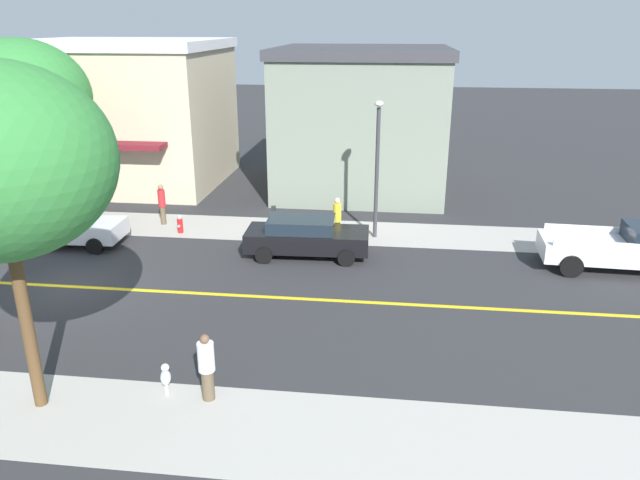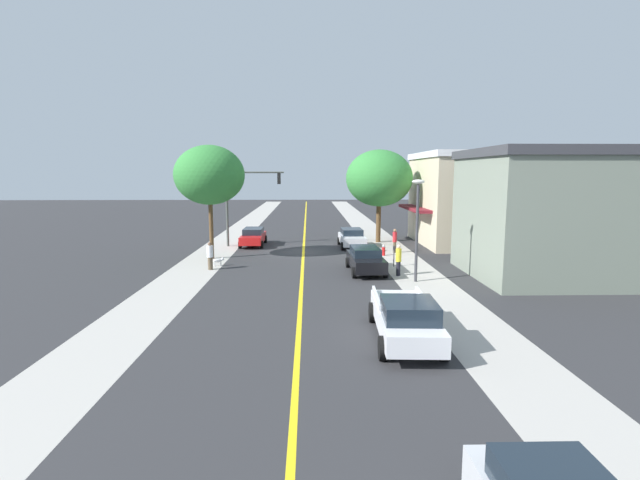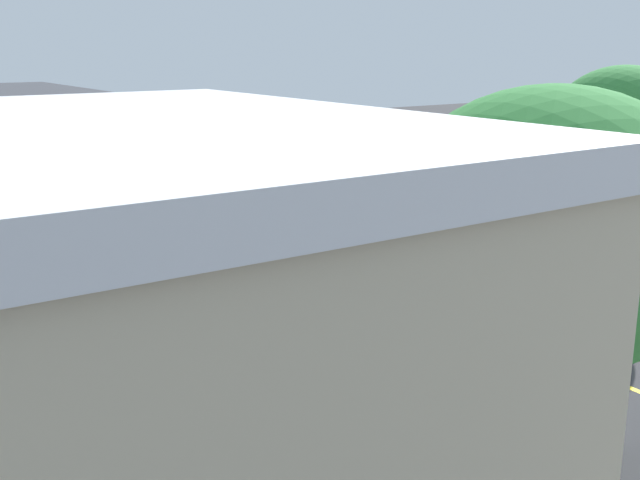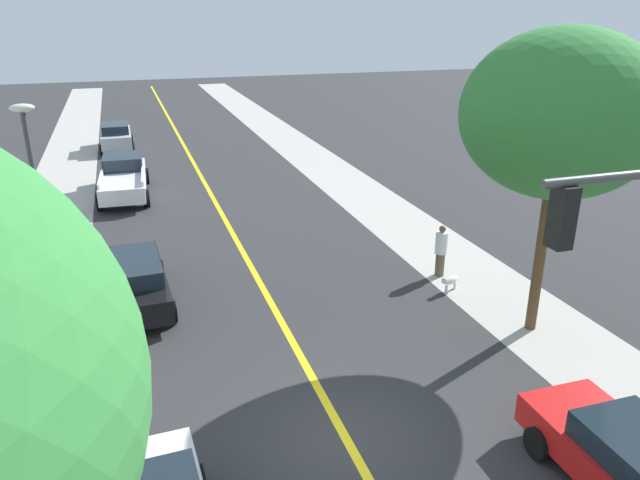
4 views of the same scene
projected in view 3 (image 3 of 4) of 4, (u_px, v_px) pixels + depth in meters
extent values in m
plane|color=#2D2D30|center=(548.00, 355.00, 22.10)|extent=(140.00, 140.00, 0.00)
cube|color=#ADA8A0|center=(358.00, 419.00, 18.36)|extent=(3.12, 126.00, 0.01)
cube|color=yellow|center=(548.00, 355.00, 22.10)|extent=(0.20, 126.00, 0.00)
cube|color=beige|center=(86.00, 431.00, 10.35)|extent=(8.72, 10.08, 7.20)
cube|color=silver|center=(63.00, 142.00, 9.40)|extent=(9.02, 10.38, 0.50)
cube|color=maroon|center=(377.00, 382.00, 13.21)|extent=(1.17, 7.66, 0.24)
cylinder|color=brown|center=(534.00, 432.00, 14.23)|extent=(0.40, 0.40, 3.41)
ellipsoid|color=#337F38|center=(549.00, 228.00, 13.28)|extent=(5.71, 5.71, 4.85)
cylinder|color=brown|center=(612.00, 236.00, 27.31)|extent=(0.29, 0.29, 4.05)
ellipsoid|color=#337F38|center=(622.00, 127.00, 26.37)|extent=(4.83, 4.83, 4.11)
cylinder|color=red|center=(343.00, 371.00, 20.26)|extent=(0.24, 0.24, 0.62)
sphere|color=#B2B2B7|center=(343.00, 358.00, 20.17)|extent=(0.22, 0.22, 0.22)
cylinder|color=#B2B2B7|center=(338.00, 372.00, 20.16)|extent=(0.10, 0.10, 0.10)
cylinder|color=#B2B2B7|center=(348.00, 369.00, 20.34)|extent=(0.10, 0.10, 0.10)
cylinder|color=#4C4C51|center=(263.00, 318.00, 23.47)|extent=(0.07, 0.07, 1.08)
cube|color=#2D2D33|center=(262.00, 297.00, 23.31)|extent=(0.12, 0.18, 0.26)
cylinder|color=#38383D|center=(186.00, 225.00, 26.07)|extent=(0.16, 0.16, 5.39)
ellipsoid|color=silver|center=(182.00, 140.00, 25.37)|extent=(0.70, 0.36, 0.24)
cube|color=black|center=(289.00, 288.00, 25.92)|extent=(1.99, 4.75, 0.71)
cube|color=#19232D|center=(293.00, 273.00, 25.59)|extent=(1.70, 2.58, 0.48)
cylinder|color=black|center=(242.00, 292.00, 26.69)|extent=(0.24, 0.65, 0.64)
cylinder|color=black|center=(286.00, 282.00, 27.75)|extent=(0.24, 0.65, 0.64)
cylinder|color=black|center=(293.00, 317.00, 24.28)|extent=(0.24, 0.65, 0.64)
cylinder|color=black|center=(339.00, 305.00, 25.33)|extent=(0.24, 0.65, 0.64)
cube|color=silver|center=(510.00, 394.00, 18.14)|extent=(2.00, 4.30, 0.69)
cube|color=#19232D|center=(519.00, 374.00, 17.83)|extent=(1.70, 2.35, 0.49)
cylinder|color=black|center=(438.00, 397.00, 18.78)|extent=(0.24, 0.65, 0.64)
cylinder|color=black|center=(490.00, 378.00, 19.84)|extent=(0.24, 0.65, 0.64)
cylinder|color=black|center=(532.00, 443.00, 16.60)|extent=(0.24, 0.65, 0.64)
cylinder|color=black|center=(584.00, 419.00, 17.67)|extent=(0.24, 0.65, 0.64)
cube|color=#B7BABF|center=(74.00, 188.00, 43.58)|extent=(1.78, 4.28, 0.78)
cube|color=#19232D|center=(74.00, 177.00, 43.25)|extent=(1.56, 2.31, 0.52)
cylinder|color=black|center=(51.00, 193.00, 44.32)|extent=(0.22, 0.64, 0.64)
cylinder|color=black|center=(82.00, 190.00, 45.29)|extent=(0.22, 0.64, 0.64)
cylinder|color=black|center=(66.00, 201.00, 42.07)|extent=(0.22, 0.64, 0.64)
cylinder|color=black|center=(98.00, 197.00, 43.03)|extent=(0.22, 0.64, 0.64)
cube|color=silver|center=(152.00, 222.00, 35.17)|extent=(2.23, 5.90, 0.70)
cube|color=#19232D|center=(144.00, 204.00, 35.88)|extent=(1.89, 2.18, 0.61)
cube|color=silver|center=(141.00, 219.00, 33.64)|extent=(0.25, 3.02, 0.24)
cube|color=silver|center=(180.00, 214.00, 34.56)|extent=(0.25, 3.02, 0.24)
cylinder|color=black|center=(118.00, 224.00, 36.40)|extent=(0.32, 0.81, 0.80)
cylinder|color=black|center=(158.00, 219.00, 37.38)|extent=(0.32, 0.81, 0.80)
cylinder|color=black|center=(147.00, 241.00, 33.14)|extent=(0.32, 0.81, 0.80)
cylinder|color=black|center=(190.00, 236.00, 34.13)|extent=(0.32, 0.81, 0.80)
cylinder|color=brown|center=(511.00, 259.00, 30.45)|extent=(0.30, 0.30, 0.79)
cylinder|color=silver|center=(512.00, 240.00, 30.26)|extent=(0.40, 0.40, 0.72)
sphere|color=brown|center=(513.00, 228.00, 30.15)|extent=(0.22, 0.22, 0.22)
cylinder|color=black|center=(227.00, 298.00, 25.77)|extent=(0.25, 0.25, 0.84)
cylinder|color=yellow|center=(227.00, 274.00, 25.57)|extent=(0.33, 0.33, 0.77)
sphere|color=beige|center=(226.00, 260.00, 25.45)|extent=(0.24, 0.24, 0.24)
cylinder|color=brown|center=(337.00, 393.00, 18.76)|extent=(0.23, 0.23, 0.83)
cylinder|color=red|center=(337.00, 362.00, 18.57)|extent=(0.31, 0.31, 0.76)
sphere|color=#936B4C|center=(337.00, 343.00, 18.45)|extent=(0.23, 0.23, 0.23)
ellipsoid|color=silver|center=(530.00, 268.00, 29.42)|extent=(0.64, 0.46, 0.26)
sphere|color=silver|center=(527.00, 268.00, 29.14)|extent=(0.21, 0.21, 0.21)
cylinder|color=silver|center=(527.00, 275.00, 29.32)|extent=(0.09, 0.09, 0.23)
cylinder|color=silver|center=(531.00, 273.00, 29.65)|extent=(0.09, 0.09, 0.23)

